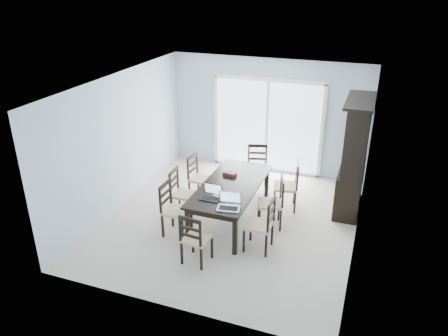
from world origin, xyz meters
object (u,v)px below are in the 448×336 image
Objects in this scene: chair_end_near at (194,235)px; cell_phone at (218,211)px; game_box at (230,174)px; hot_tub at (256,133)px; dining_table at (231,188)px; chair_right_near at (265,219)px; chair_right_mid at (275,197)px; chair_left_mid at (179,188)px; chair_end_far at (257,162)px; laptop_dark at (210,196)px; china_hutch at (354,158)px; chair_left_near at (171,203)px; chair_left_far at (197,172)px; chair_right_far at (291,180)px; laptop_silver at (229,205)px.

chair_end_near is 9.56× the size of cell_phone.
hot_tub reaches higher than game_box.
dining_table is at bearing -81.16° from hot_tub.
chair_right_near reaches higher than cell_phone.
chair_right_near is at bearing 163.31° from chair_right_mid.
chair_left_mid reaches higher than chair_end_near.
chair_end_far reaches higher than laptop_dark.
chair_right_near is 0.64× the size of hot_tub.
china_hutch reaches higher than game_box.
game_box is at bearing 148.89° from chair_left_near.
laptop_dark is at bearing -84.45° from hot_tub.
china_hutch is at bearing 108.56° from chair_left_far.
chair_right_near is 2.35m from chair_end_far.
chair_left_near is at bearing 51.62° from chair_end_far.
chair_left_far is 0.96× the size of chair_right_mid.
chair_right_mid reaches higher than chair_left_far.
chair_right_mid is 1.01m from game_box.
china_hutch is at bearing -82.12° from chair_right_far.
game_box is at bearing -82.77° from hot_tub.
chair_right_mid is (1.64, 0.86, -0.01)m from chair_left_near.
cell_phone is at bearing 48.92° from chair_left_mid.
laptop_silver is at bearing 131.93° from chair_right_mid.
chair_right_far is 3.40× the size of laptop_dark.
chair_left_far is 0.61× the size of hot_tub.
china_hutch is 1.98× the size of chair_right_mid.
chair_left_mid is at bearing -173.68° from dining_table.
cell_phone is (-0.80, -1.83, 0.14)m from chair_right_far.
chair_end_near is at bearing -88.43° from game_box.
laptop_silver is at bearing 144.99° from chair_right_far.
game_box is 0.14× the size of hot_tub.
game_box reaches higher than dining_table.
chair_left_near reaches higher than chair_end_far.
chair_end_far is (-1.96, 0.25, -0.49)m from china_hutch.
chair_left_near is 1.12m from laptop_silver.
china_hutch is 3.08m from chair_left_far.
china_hutch is at bearing 58.46° from chair_end_near.
game_box is at bearing 90.02° from laptop_dark.
hot_tub is (0.27, 4.37, -0.15)m from chair_left_near.
china_hutch is at bearing 41.17° from laptop_dark.
chair_left_mid is 1.00× the size of chair_left_far.
laptop_silver is 1.65× the size of game_box.
chair_left_near reaches higher than cell_phone.
chair_left_far is 0.97× the size of chair_end_far.
laptop_dark is (0.68, 0.12, 0.21)m from chair_left_near.
chair_right_far is at bearing 94.45° from cell_phone.
chair_left_mid is 3.13× the size of laptop_dark.
cell_phone is (0.28, -0.35, -0.05)m from laptop_dark.
chair_left_near reaches higher than chair_right_near.
chair_right_near reaches higher than game_box.
chair_right_mid is 1.59m from chair_end_far.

